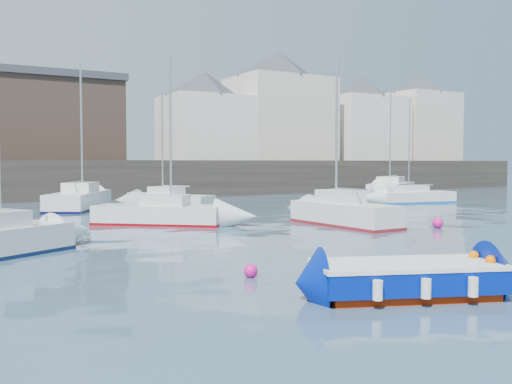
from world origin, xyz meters
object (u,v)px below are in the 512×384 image
buoy_near (251,277)px  sailboat_c (344,213)px  sailboat_g (391,188)px  sailboat_h (79,199)px  blue_dinghy (407,278)px  sailboat_b (160,214)px  buoy_far (183,216)px  buoy_mid (438,228)px  sailboat_d (415,196)px  sailboat_f (170,201)px

buoy_near → sailboat_c: bearing=40.9°
sailboat_c → sailboat_g: size_ratio=0.74×
sailboat_h → blue_dinghy: bearing=-88.1°
sailboat_c → sailboat_g: (18.94, 17.25, 0.00)m
sailboat_b → buoy_far: size_ratio=20.32×
blue_dinghy → buoy_near: 3.91m
sailboat_c → buoy_far: bearing=118.7°
sailboat_b → buoy_near: (-2.21, -12.49, -0.49)m
buoy_mid → sailboat_d: bearing=48.2°
sailboat_d → sailboat_f: size_ratio=1.02×
buoy_mid → buoy_far: 13.03m
sailboat_g → blue_dinghy: bearing=-132.6°
sailboat_f → sailboat_h: (-4.63, 3.05, 0.08)m
buoy_mid → buoy_far: bearing=124.3°
sailboat_c → sailboat_g: 25.62m
sailboat_c → buoy_mid: 4.06m
sailboat_g → sailboat_h: size_ratio=1.14×
buoy_mid → sailboat_g: bearing=51.3°
sailboat_h → buoy_mid: sailboat_h is taller
sailboat_f → sailboat_h: bearing=146.6°
sailboat_f → sailboat_g: (22.54, 5.15, 0.08)m
sailboat_c → sailboat_d: sailboat_c is taller
sailboat_d → sailboat_c: bearing=-146.2°
sailboat_d → buoy_far: sailboat_d is taller
sailboat_h → sailboat_g: bearing=4.4°
sailboat_c → buoy_mid: size_ratio=16.42×
sailboat_d → buoy_near: bearing=-143.2°
sailboat_b → buoy_near: size_ratio=21.87×
sailboat_g → sailboat_h: bearing=-175.6°
sailboat_d → sailboat_h: 22.51m
sailboat_c → sailboat_d: (13.42, 8.99, -0.14)m
sailboat_d → buoy_near: sailboat_d is taller
sailboat_d → buoy_near: 28.26m
sailboat_f → sailboat_h: 5.55m
sailboat_d → buoy_mid: bearing=-131.8°
blue_dinghy → buoy_near: blue_dinghy is taller
blue_dinghy → sailboat_g: bearing=47.4°
sailboat_c → buoy_far: 9.17m
sailboat_b → sailboat_c: bearing=-33.0°
sailboat_c → sailboat_f: bearing=106.6°
blue_dinghy → sailboat_f: 23.76m
buoy_mid → sailboat_f: bearing=113.8°
sailboat_d → sailboat_f: 17.30m
sailboat_c → buoy_mid: (2.95, -2.74, -0.58)m
sailboat_g → buoy_mid: size_ratio=22.13×
blue_dinghy → buoy_far: 19.63m
sailboat_d → buoy_near: (-22.61, -16.94, -0.44)m
buoy_far → buoy_near: bearing=-106.7°
sailboat_h → buoy_far: bearing=-61.6°
sailboat_h → buoy_near: sailboat_h is taller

